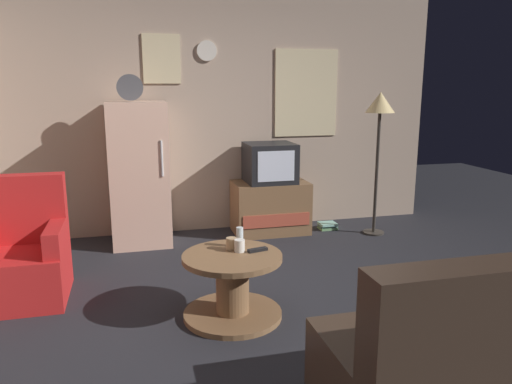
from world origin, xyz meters
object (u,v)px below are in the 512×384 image
object	(u,v)px
wine_glass	(240,237)
mug_ceramic_tan	(231,244)
tv_stand	(270,207)
book_stack	(328,226)
coffee_table	(233,286)
couch	(495,356)
standing_lamp	(380,114)
mug_ceramic_white	(240,246)
fridge	(139,174)
remote_control	(258,250)
armchair	(21,257)
crt_tv	(270,163)

from	to	relation	value
wine_glass	mug_ceramic_tan	xyz separation A→B (m)	(-0.07, -0.05, -0.03)
tv_stand	book_stack	bearing A→B (deg)	-5.01
coffee_table	book_stack	xyz separation A→B (m)	(1.54, 1.92, -0.20)
wine_glass	couch	bearing A→B (deg)	-57.15
standing_lamp	couch	xyz separation A→B (m)	(-0.90, -3.01, -1.05)
mug_ceramic_white	fridge	bearing A→B (deg)	109.04
wine_glass	remote_control	xyz separation A→B (m)	(0.10, -0.13, -0.06)
couch	book_stack	world-z (taller)	couch
mug_ceramic_white	couch	xyz separation A→B (m)	(1.02, -1.42, -0.21)
armchair	wine_glass	bearing A→B (deg)	-19.79
wine_glass	crt_tv	bearing A→B (deg)	67.56
standing_lamp	remote_control	distance (m)	2.56
standing_lamp	mug_ceramic_white	world-z (taller)	standing_lamp
fridge	book_stack	world-z (taller)	fridge
crt_tv	remote_control	world-z (taller)	crt_tv
armchair	standing_lamp	bearing A→B (deg)	14.03
mug_ceramic_white	armchair	distance (m)	1.77
mug_ceramic_tan	couch	bearing A→B (deg)	-54.34
mug_ceramic_white	mug_ceramic_tan	size ratio (longest dim) A/B	1.00
crt_tv	couch	size ratio (longest dim) A/B	0.32
coffee_table	wine_glass	distance (m)	0.36
fridge	wine_glass	world-z (taller)	fridge
remote_control	couch	xyz separation A→B (m)	(0.89, -1.40, -0.18)
remote_control	book_stack	world-z (taller)	remote_control
tv_stand	mug_ceramic_white	size ratio (longest dim) A/B	9.33
wine_glass	mug_ceramic_tan	distance (m)	0.09
coffee_table	mug_ceramic_tan	distance (m)	0.31
couch	mug_ceramic_tan	bearing A→B (deg)	125.66
tv_stand	armchair	world-z (taller)	armchair
remote_control	crt_tv	bearing A→B (deg)	57.63
book_stack	mug_ceramic_white	bearing A→B (deg)	-128.30
mug_ceramic_white	book_stack	size ratio (longest dim) A/B	0.44
tv_stand	coffee_table	size ratio (longest dim) A/B	1.17
standing_lamp	book_stack	size ratio (longest dim) A/B	7.76
mug_ceramic_tan	couch	size ratio (longest dim) A/B	0.05
wine_glass	armchair	xyz separation A→B (m)	(-1.64, 0.59, -0.22)
crt_tv	mug_ceramic_tan	size ratio (longest dim) A/B	6.00
wine_glass	book_stack	bearing A→B (deg)	50.53
crt_tv	coffee_table	world-z (taller)	crt_tv
armchair	book_stack	xyz separation A→B (m)	(3.09, 1.17, -0.30)
fridge	couch	size ratio (longest dim) A/B	1.04
tv_stand	remote_control	world-z (taller)	tv_stand
mug_ceramic_white	crt_tv	bearing A→B (deg)	68.04
remote_control	coffee_table	bearing A→B (deg)	173.14
mug_ceramic_tan	armchair	distance (m)	1.70
fridge	wine_glass	size ratio (longest dim) A/B	11.80
fridge	coffee_table	size ratio (longest dim) A/B	2.46
coffee_table	standing_lamp	bearing A→B (deg)	39.40
tv_stand	book_stack	xyz separation A→B (m)	(0.69, -0.06, -0.26)
fridge	armchair	world-z (taller)	fridge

